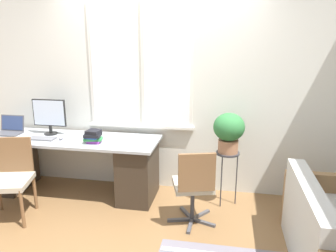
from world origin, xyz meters
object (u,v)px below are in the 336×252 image
(office_chair_swivel, at_px, (194,185))
(plant_stand, at_px, (227,158))
(monitor, at_px, (49,115))
(book_stack, at_px, (93,136))
(laptop, at_px, (9,130))
(desk_chair_wooden, at_px, (10,176))
(potted_plant, at_px, (229,130))
(mouse, at_px, (61,138))
(keyboard, at_px, (42,139))

(office_chair_swivel, relative_size, plant_stand, 1.31)
(monitor, xyz_separation_m, book_stack, (0.68, -0.25, -0.17))
(laptop, relative_size, desk_chair_wooden, 0.38)
(laptop, xyz_separation_m, office_chair_swivel, (2.45, -0.51, -0.33))
(book_stack, bearing_deg, laptop, 171.72)
(book_stack, height_order, office_chair_swivel, book_stack)
(book_stack, distance_m, potted_plant, 1.58)
(office_chair_swivel, distance_m, potted_plant, 0.78)
(laptop, bearing_deg, office_chair_swivel, -11.81)
(mouse, xyz_separation_m, plant_stand, (2.00, 0.15, -0.18))
(potted_plant, bearing_deg, office_chair_swivel, -122.10)
(desk_chair_wooden, height_order, office_chair_swivel, desk_chair_wooden)
(monitor, relative_size, office_chair_swivel, 0.53)
(keyboard, xyz_separation_m, mouse, (0.24, 0.02, 0.01))
(keyboard, distance_m, desk_chair_wooden, 0.61)
(plant_stand, bearing_deg, monitor, 178.74)
(mouse, distance_m, office_chair_swivel, 1.73)
(plant_stand, bearing_deg, potted_plant, 0.00)
(plant_stand, height_order, potted_plant, potted_plant)
(office_chair_swivel, relative_size, potted_plant, 1.83)
(laptop, relative_size, plant_stand, 0.51)
(potted_plant, bearing_deg, keyboard, -175.46)
(mouse, distance_m, plant_stand, 2.01)
(laptop, distance_m, plant_stand, 2.80)
(plant_stand, bearing_deg, keyboard, -175.46)
(monitor, height_order, potted_plant, monitor)
(desk_chair_wooden, height_order, potted_plant, potted_plant)
(laptop, xyz_separation_m, desk_chair_wooden, (0.46, -0.70, -0.31))
(laptop, bearing_deg, mouse, -9.80)
(book_stack, xyz_separation_m, potted_plant, (1.56, 0.20, 0.10))
(mouse, xyz_separation_m, desk_chair_wooden, (-0.33, -0.56, -0.28))
(potted_plant, bearing_deg, mouse, -175.59)
(desk_chair_wooden, bearing_deg, monitor, 69.54)
(plant_stand, bearing_deg, office_chair_swivel, -122.10)
(laptop, relative_size, keyboard, 0.99)
(mouse, height_order, plant_stand, mouse)
(monitor, bearing_deg, desk_chair_wooden, -96.39)
(laptop, height_order, book_stack, laptop)
(potted_plant, bearing_deg, book_stack, -172.85)
(laptop, xyz_separation_m, monitor, (0.54, 0.07, 0.20))
(monitor, relative_size, keyboard, 1.36)
(potted_plant, bearing_deg, desk_chair_wooden, -162.87)
(book_stack, distance_m, plant_stand, 1.59)
(mouse, height_order, office_chair_swivel, office_chair_swivel)
(keyboard, relative_size, potted_plant, 0.72)
(desk_chair_wooden, xyz_separation_m, potted_plant, (2.33, 0.72, 0.44))
(laptop, height_order, monitor, monitor)
(keyboard, xyz_separation_m, potted_plant, (2.24, 0.18, 0.17))
(laptop, bearing_deg, monitor, 7.05)
(monitor, distance_m, book_stack, 0.74)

